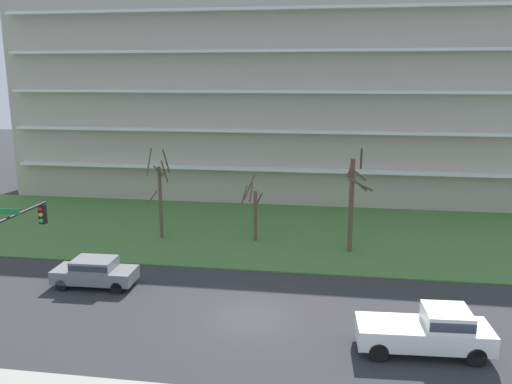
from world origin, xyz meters
TOP-DOWN VIEW (x-y plane):
  - ground at (0.00, 0.00)m, footprint 160.00×160.00m
  - grass_lawn_strip at (0.00, 14.00)m, footprint 80.00×16.00m
  - apartment_building at (0.00, 28.89)m, footprint 52.13×14.73m
  - tree_far_left at (-8.18, 11.22)m, footprint 1.40×1.53m
  - tree_left at (-1.65, 11.65)m, footprint 1.39×1.60m
  - tree_center at (4.91, 10.22)m, footprint 1.75×1.87m
  - sedan_gray_near_left at (-8.97, 2.50)m, footprint 4.45×1.92m
  - pickup_white_center_left at (7.78, -1.99)m, footprint 5.50×2.29m

SIDE VIEW (x-z plane):
  - ground at x=0.00m, z-range 0.00..0.00m
  - grass_lawn_strip at x=0.00m, z-range 0.00..0.08m
  - sedan_gray_near_left at x=-8.97m, z-range 0.09..1.66m
  - pickup_white_center_left at x=7.78m, z-range 0.04..1.99m
  - tree_left at x=-1.65m, z-range -0.07..4.47m
  - tree_far_left at x=-8.18m, z-range -0.02..6.40m
  - tree_center at x=4.91m, z-range 0.06..6.97m
  - apartment_building at x=0.00m, z-range 0.00..19.86m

